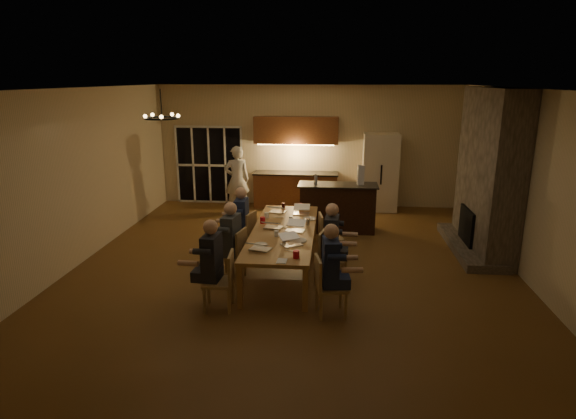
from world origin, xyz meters
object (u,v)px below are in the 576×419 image
(chair_right_near, at_px, (331,286))
(laptop_f, at_px, (301,209))
(redcup_far, at_px, (300,206))
(person_left_far, at_px, (242,222))
(mug_back, at_px, (267,215))
(person_left_mid, at_px, (231,242))
(plate_far, at_px, (310,218))
(chair_left_mid, at_px, (231,254))
(laptop_e, at_px, (278,207))
(standing_person, at_px, (237,180))
(redcup_near, at_px, (296,254))
(laptop_a, at_px, (260,243))
(mug_mid, at_px, (291,219))
(chandelier, at_px, (162,118))
(laptop_c, at_px, (273,222))
(chair_right_mid, at_px, (334,257))
(laptop_d, at_px, (295,225))
(person_left_near, at_px, (212,264))
(redcup_mid, at_px, (263,220))
(bar_blender, at_px, (361,175))
(person_right_near, at_px, (330,270))
(person_right_mid, at_px, (331,243))
(bar_island, at_px, (337,208))
(refrigerator, at_px, (380,172))
(bar_bottle, at_px, (316,179))
(dining_table, at_px, (284,250))
(can_silver, at_px, (284,238))
(plate_left, at_px, (261,245))
(chair_right_far, at_px, (331,237))
(mug_front, at_px, (276,233))
(plate_near, at_px, (298,240))
(can_cola, at_px, (283,206))
(chair_left_near, at_px, (218,281))
(can_right, at_px, (308,222))

(chair_right_near, distance_m, laptop_f, 2.82)
(redcup_far, bearing_deg, chair_right_near, -77.78)
(person_left_far, xyz_separation_m, mug_back, (0.46, 0.16, 0.11))
(person_left_mid, distance_m, plate_far, 1.79)
(chair_left_mid, relative_size, plate_far, 3.45)
(chair_left_mid, height_order, laptop_e, laptop_e)
(standing_person, height_order, redcup_near, standing_person)
(laptop_a, bearing_deg, mug_mid, -85.81)
(chandelier, bearing_deg, laptop_c, 22.52)
(redcup_far, bearing_deg, chair_right_mid, -69.96)
(chandelier, relative_size, mug_back, 5.60)
(laptop_d, bearing_deg, person_left_near, -115.79)
(redcup_mid, height_order, bar_blender, bar_blender)
(chair_left_mid, relative_size, person_right_near, 0.64)
(person_left_mid, distance_m, person_right_mid, 1.69)
(bar_island, xyz_separation_m, person_right_near, (-0.12, -4.02, 0.15))
(refrigerator, xyz_separation_m, bar_bottle, (-1.59, -2.01, 0.20))
(dining_table, distance_m, plate_far, 0.93)
(can_silver, xyz_separation_m, bar_bottle, (0.40, 2.97, 0.39))
(chair_right_near, relative_size, plate_left, 3.95)
(chair_right_mid, xyz_separation_m, person_right_near, (-0.05, -1.14, 0.24))
(dining_table, bearing_deg, redcup_mid, 139.77)
(person_left_mid, distance_m, redcup_far, 2.24)
(redcup_near, bearing_deg, chair_right_far, 75.50)
(person_left_far, bearing_deg, bar_blender, 128.14)
(chair_left_mid, xyz_separation_m, standing_person, (-0.71, 4.18, 0.42))
(mug_front, distance_m, plate_far, 1.21)
(chair_left_mid, height_order, mug_mid, chair_left_mid)
(person_left_mid, height_order, chandelier, chandelier)
(person_left_near, xyz_separation_m, plate_near, (1.21, 1.00, 0.07))
(laptop_a, xyz_separation_m, mug_mid, (0.35, 1.56, -0.06))
(person_right_near, xyz_separation_m, standing_person, (-2.43, 5.31, 0.17))
(chair_right_far, xyz_separation_m, mug_back, (-1.25, 0.13, 0.36))
(can_cola, xyz_separation_m, bar_bottle, (0.63, 0.90, 0.39))
(redcup_near, bearing_deg, plate_left, 139.69)
(can_silver, bearing_deg, can_cola, 96.35)
(chair_left_near, bearing_deg, laptop_d, 142.86)
(chair_left_near, bearing_deg, can_cola, 163.34)
(person_right_mid, relative_size, standing_person, 0.80)
(laptop_a, bearing_deg, chair_left_near, 64.23)
(laptop_a, bearing_deg, plate_left, -65.56)
(mug_mid, relative_size, can_right, 0.83)
(chair_left_mid, height_order, chair_right_far, same)
(laptop_e, bearing_deg, person_right_mid, 135.16)
(plate_near, distance_m, plate_left, 0.65)
(laptop_a, relative_size, plate_left, 1.42)
(refrigerator, xyz_separation_m, redcup_near, (-1.74, -5.71, -0.19))
(chair_left_near, xyz_separation_m, chair_right_mid, (1.71, 1.16, 0.00))
(bar_bottle, bearing_deg, redcup_far, -107.38)
(dining_table, height_order, redcup_far, redcup_far)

